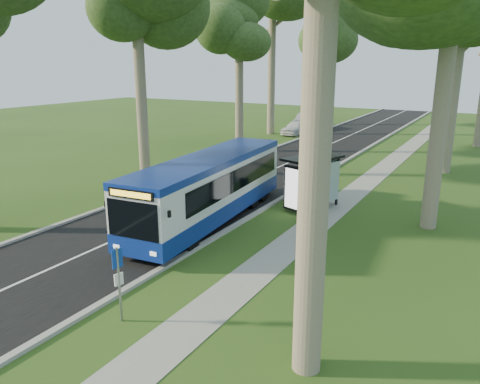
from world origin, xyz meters
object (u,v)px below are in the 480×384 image
object	(u,v)px
bus_shelter	(312,174)
bus_stop_sign	(118,275)
litter_bin	(301,193)
car_white	(297,127)
car_silver	(306,121)
bus	(209,188)

from	to	relation	value
bus_shelter	bus_stop_sign	bearing A→B (deg)	-75.51
litter_bin	bus_stop_sign	bearing A→B (deg)	-89.31
litter_bin	car_white	distance (m)	23.61
car_white	car_silver	xyz separation A→B (m)	(-0.69, 4.20, 0.13)
car_white	bus_shelter	bearing A→B (deg)	-59.98
litter_bin	car_silver	size ratio (longest dim) A/B	0.17
litter_bin	car_white	xyz separation A→B (m)	(-9.41, 21.66, 0.28)
bus_shelter	car_silver	size ratio (longest dim) A/B	0.66
bus_stop_sign	bus_shelter	bearing A→B (deg)	102.22
bus_stop_sign	car_white	xyz separation A→B (m)	(-9.58, 35.33, -0.68)
bus_stop_sign	bus_shelter	xyz separation A→B (m)	(0.87, 12.38, 0.44)
bus_stop_sign	litter_bin	distance (m)	13.71
bus	car_silver	size ratio (longest dim) A/B	2.23
bus	litter_bin	distance (m)	5.76
litter_bin	car_silver	xyz separation A→B (m)	(-10.11, 25.86, 0.41)
car_white	bus_stop_sign	bearing A→B (deg)	-69.30
bus_shelter	litter_bin	size ratio (longest dim) A/B	3.90
bus	car_white	xyz separation A→B (m)	(-6.98, 26.75, -0.83)
bus_stop_sign	car_silver	xyz separation A→B (m)	(-10.27, 39.53, -0.56)
bus	car_silver	world-z (taller)	bus
bus_stop_sign	bus_shelter	world-z (taller)	bus_shelter
bus_stop_sign	car_white	world-z (taller)	bus_stop_sign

